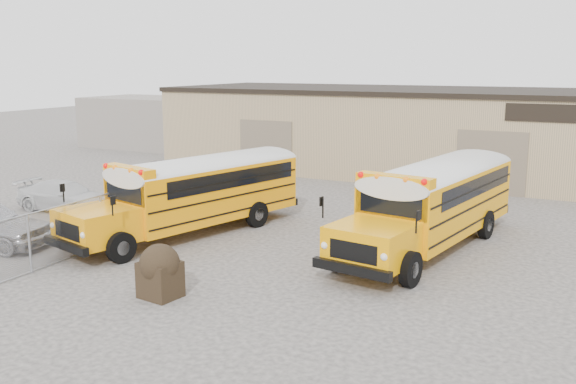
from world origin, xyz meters
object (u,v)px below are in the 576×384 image
at_px(tarp_bundle, 160,270).
at_px(car_dark, 182,179).
at_px(school_bus_left, 301,169).
at_px(school_bus_right, 492,173).
at_px(car_white, 65,196).

height_order(tarp_bundle, car_dark, car_dark).
relative_size(school_bus_left, school_bus_right, 0.97).
relative_size(school_bus_right, tarp_bundle, 6.97).
distance_m(tarp_bundle, car_dark, 13.14).
bearing_deg(school_bus_right, school_bus_left, -162.66).
distance_m(car_white, car_dark, 5.33).
xyz_separation_m(school_bus_right, tarp_bundle, (-6.07, -13.92, -0.93)).
bearing_deg(tarp_bundle, school_bus_left, 97.29).
height_order(school_bus_left, car_dark, school_bus_left).
distance_m(school_bus_right, car_white, 17.72).
distance_m(tarp_bundle, car_white, 11.74).
bearing_deg(tarp_bundle, school_bus_right, 66.45).
height_order(school_bus_left, school_bus_right, school_bus_right).
bearing_deg(car_white, school_bus_left, -62.59).
relative_size(school_bus_left, car_white, 2.31).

